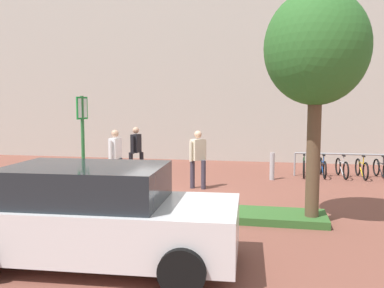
{
  "coord_description": "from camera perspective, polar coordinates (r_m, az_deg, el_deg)",
  "views": [
    {
      "loc": [
        2.61,
        -10.37,
        2.48
      ],
      "look_at": [
        0.09,
        2.28,
        1.22
      ],
      "focal_mm": 38.02,
      "sensor_mm": 36.0,
      "label": 1
    }
  ],
  "objects": [
    {
      "name": "planter_strip",
      "position": [
        9.35,
        -3.63,
        -9.32
      ],
      "size": [
        7.0,
        1.1,
        0.16
      ],
      "primitive_type": "cube",
      "color": "#336028",
      "rests_on": "ground"
    },
    {
      "name": "tree_sidewalk",
      "position": [
        8.73,
        17.05,
        12.49
      ],
      "size": [
        2.1,
        2.1,
        4.77
      ],
      "color": "brown",
      "rests_on": "ground"
    },
    {
      "name": "ground_plane",
      "position": [
        10.98,
        -2.79,
        -7.5
      ],
      "size": [
        60.0,
        60.0,
        0.0
      ],
      "primitive_type": "plane",
      "color": "brown"
    },
    {
      "name": "car_white_hatch",
      "position": [
        6.6,
        -13.32,
        -9.74
      ],
      "size": [
        4.39,
        2.22,
        1.54
      ],
      "color": "silver",
      "rests_on": "ground"
    },
    {
      "name": "parking_sign_post",
      "position": [
        9.78,
        -15.08,
        1.02
      ],
      "size": [
        0.12,
        0.36,
        2.68
      ],
      "color": "#2D7238",
      "rests_on": "ground"
    },
    {
      "name": "bollard_steel",
      "position": [
        13.67,
        11.17,
        -3.08
      ],
      "size": [
        0.16,
        0.16,
        0.9
      ],
      "primitive_type": "cylinder",
      "color": "#ADADB2",
      "rests_on": "ground"
    },
    {
      "name": "bike_rack_cluster",
      "position": [
        14.82,
        20.29,
        -3.07
      ],
      "size": [
        3.21,
        1.58,
        0.83
      ],
      "color": "#99999E",
      "rests_on": "ground"
    },
    {
      "name": "person_casual_tan",
      "position": [
        11.93,
        0.84,
        -1.65
      ],
      "size": [
        0.48,
        0.48,
        1.72
      ],
      "color": "#383342",
      "rests_on": "ground"
    },
    {
      "name": "person_suited_dark",
      "position": [
        13.99,
        -7.85,
        -0.63
      ],
      "size": [
        0.47,
        0.61,
        1.72
      ],
      "color": "black",
      "rests_on": "ground"
    },
    {
      "name": "person_shirt_white",
      "position": [
        12.53,
        -10.71,
        -1.4
      ],
      "size": [
        0.38,
        0.6,
        1.72
      ],
      "color": "black",
      "rests_on": "ground"
    },
    {
      "name": "bike_at_sign",
      "position": [
        10.06,
        -14.07,
        -6.84
      ],
      "size": [
        1.68,
        0.42,
        0.86
      ],
      "color": "black",
      "rests_on": "ground"
    },
    {
      "name": "building_facade",
      "position": [
        18.68,
        3.24,
        13.31
      ],
      "size": [
        28.0,
        1.2,
        10.0
      ],
      "primitive_type": "cube",
      "color": "#B2ADA3",
      "rests_on": "ground"
    }
  ]
}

